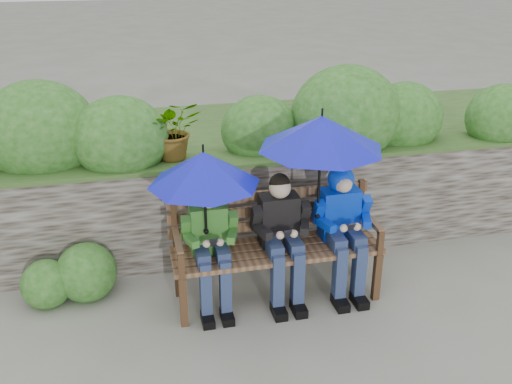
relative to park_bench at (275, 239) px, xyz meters
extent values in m
plane|color=slate|center=(-0.15, -0.02, -0.53)|extent=(60.00, 60.00, 0.00)
cube|color=#322B23|center=(-0.15, 0.73, -0.03)|extent=(8.00, 0.40, 1.00)
cube|color=#324620|center=(-0.15, 0.73, 0.48)|extent=(8.00, 0.42, 0.04)
cube|color=#324620|center=(-0.15, 1.93, -0.05)|extent=(8.00, 2.00, 0.96)
ellipsoid|color=#1F5113|center=(-1.91, 1.02, 0.78)|extent=(1.03, 0.82, 0.93)
ellipsoid|color=#1F5113|center=(-1.21, 0.84, 0.72)|extent=(0.85, 0.68, 0.77)
ellipsoid|color=#1F5113|center=(0.08, 0.93, 0.69)|extent=(0.73, 0.59, 0.66)
ellipsoid|color=#1F5113|center=(0.93, 0.86, 0.79)|extent=(1.08, 0.87, 0.97)
ellipsoid|color=#1F5113|center=(1.56, 0.90, 0.71)|extent=(0.81, 0.65, 0.73)
ellipsoid|color=#1F5113|center=(2.59, 0.78, 0.69)|extent=(0.75, 0.60, 0.67)
sphere|color=#E89EB6|center=(-1.94, 0.83, 0.62)|extent=(0.14, 0.14, 0.14)
sphere|color=#E89EB6|center=(-0.08, 0.83, 0.62)|extent=(0.14, 0.14, 0.14)
sphere|color=#E89EB6|center=(1.85, 0.83, 0.62)|extent=(0.14, 0.14, 0.14)
imported|color=#1F5113|center=(-0.74, 0.83, 0.77)|extent=(0.50, 0.43, 0.55)
imported|color=#1F5113|center=(1.21, 0.83, 0.79)|extent=(0.33, 0.33, 0.59)
sphere|color=#1F5113|center=(-1.60, 0.33, -0.31)|extent=(0.52, 0.52, 0.52)
sphere|color=#1F5113|center=(-1.94, 0.28, -0.35)|extent=(0.43, 0.43, 0.43)
cube|color=#432B19|center=(-0.83, -0.31, -0.31)|extent=(0.06, 0.06, 0.44)
cube|color=#432B19|center=(-0.83, 0.14, -0.31)|extent=(0.06, 0.06, 0.44)
cube|color=#432B19|center=(0.83, -0.31, -0.31)|extent=(0.06, 0.06, 0.44)
cube|color=#432B19|center=(0.83, 0.14, -0.31)|extent=(0.06, 0.06, 0.44)
cube|color=brown|center=(0.00, -0.27, -0.07)|extent=(1.78, 0.10, 0.04)
cube|color=brown|center=(0.00, -0.14, -0.07)|extent=(1.78, 0.10, 0.04)
cube|color=brown|center=(0.00, -0.01, -0.07)|extent=(1.78, 0.10, 0.04)
cube|color=brown|center=(0.00, 0.11, -0.07)|extent=(1.78, 0.10, 0.04)
cube|color=#432B19|center=(-0.83, 0.16, 0.16)|extent=(0.05, 0.05, 0.49)
cube|color=brown|center=(-0.83, -0.08, 0.13)|extent=(0.05, 0.46, 0.04)
cube|color=#432B19|center=(-0.83, -0.31, 0.02)|extent=(0.05, 0.05, 0.22)
cube|color=#432B19|center=(0.83, 0.16, 0.16)|extent=(0.05, 0.05, 0.49)
cube|color=brown|center=(0.83, -0.08, 0.13)|extent=(0.05, 0.46, 0.04)
cube|color=#432B19|center=(0.83, -0.31, 0.02)|extent=(0.05, 0.05, 0.22)
cube|color=brown|center=(0.00, 0.17, 0.06)|extent=(1.78, 0.03, 0.09)
cube|color=brown|center=(0.00, 0.17, 0.20)|extent=(1.78, 0.03, 0.09)
cube|color=brown|center=(0.00, 0.17, 0.34)|extent=(1.78, 0.03, 0.09)
cube|color=#3A872B|center=(-0.56, 0.02, 0.16)|extent=(0.30, 0.18, 0.41)
sphere|color=#D0B493|center=(-0.56, 0.00, 0.44)|extent=(0.17, 0.17, 0.17)
sphere|color=olive|center=(-0.56, 0.01, 0.47)|extent=(0.16, 0.16, 0.16)
cube|color=navy|center=(-0.64, -0.13, 0.00)|extent=(0.11, 0.29, 0.11)
cube|color=navy|center=(-0.64, -0.27, -0.26)|extent=(0.09, 0.10, 0.54)
cube|color=black|center=(-0.64, -0.32, -0.50)|extent=(0.10, 0.20, 0.07)
cube|color=navy|center=(-0.48, -0.13, 0.00)|extent=(0.11, 0.29, 0.11)
cube|color=navy|center=(-0.48, -0.27, -0.26)|extent=(0.09, 0.10, 0.54)
cube|color=black|center=(-0.48, -0.32, -0.50)|extent=(0.10, 0.20, 0.07)
cube|color=#3A872B|center=(-0.75, -0.03, 0.21)|extent=(0.07, 0.16, 0.23)
cube|color=#3A872B|center=(-0.73, -0.14, 0.15)|extent=(0.11, 0.19, 0.06)
sphere|color=#D0B493|center=(-0.62, -0.22, 0.15)|extent=(0.06, 0.06, 0.06)
cube|color=#3A872B|center=(-0.37, -0.03, 0.21)|extent=(0.07, 0.16, 0.23)
cube|color=#3A872B|center=(-0.40, -0.14, 0.15)|extent=(0.11, 0.19, 0.06)
sphere|color=#D0B493|center=(-0.51, -0.22, 0.15)|extent=(0.06, 0.06, 0.06)
cube|color=black|center=(-0.56, -0.23, 0.16)|extent=(0.06, 0.07, 0.09)
cube|color=black|center=(0.04, 0.02, 0.17)|extent=(0.33, 0.19, 0.44)
sphere|color=#D0B493|center=(0.04, 0.00, 0.47)|extent=(0.18, 0.18, 0.18)
sphere|color=black|center=(0.04, 0.01, 0.51)|extent=(0.17, 0.17, 0.17)
cube|color=navy|center=(-0.05, -0.14, 0.01)|extent=(0.12, 0.31, 0.12)
cube|color=navy|center=(-0.05, -0.29, -0.26)|extent=(0.10, 0.11, 0.54)
cube|color=black|center=(-0.05, -0.35, -0.50)|extent=(0.11, 0.21, 0.08)
cube|color=navy|center=(0.12, -0.14, 0.01)|extent=(0.12, 0.31, 0.12)
cube|color=navy|center=(0.12, -0.29, -0.26)|extent=(0.10, 0.11, 0.54)
cube|color=black|center=(0.12, -0.35, -0.50)|extent=(0.11, 0.21, 0.08)
cube|color=black|center=(-0.17, -0.03, 0.23)|extent=(0.08, 0.18, 0.24)
cube|color=black|center=(-0.14, -0.16, 0.16)|extent=(0.12, 0.20, 0.07)
sphere|color=#D0B493|center=(-0.02, -0.24, 0.16)|extent=(0.07, 0.07, 0.07)
cube|color=black|center=(0.24, -0.03, 0.23)|extent=(0.08, 0.18, 0.24)
cube|color=black|center=(0.21, -0.16, 0.16)|extent=(0.12, 0.20, 0.07)
sphere|color=#D0B493|center=(0.09, -0.24, 0.16)|extent=(0.07, 0.07, 0.07)
cube|color=black|center=(0.04, -0.25, 0.17)|extent=(0.06, 0.07, 0.09)
cube|color=#0D45B7|center=(0.58, 0.02, 0.17)|extent=(0.33, 0.19, 0.44)
sphere|color=#D0B493|center=(0.58, 0.00, 0.48)|extent=(0.18, 0.18, 0.18)
sphere|color=#0D45B7|center=(0.58, 0.03, 0.49)|extent=(0.23, 0.23, 0.23)
sphere|color=#D0B493|center=(0.58, -0.05, 0.47)|extent=(0.14, 0.14, 0.14)
cube|color=navy|center=(0.49, -0.14, 0.01)|extent=(0.12, 0.31, 0.12)
cube|color=navy|center=(0.49, -0.29, -0.26)|extent=(0.10, 0.11, 0.54)
cube|color=black|center=(0.49, -0.35, -0.50)|extent=(0.11, 0.21, 0.08)
cube|color=navy|center=(0.67, -0.14, 0.01)|extent=(0.12, 0.31, 0.12)
cube|color=navy|center=(0.67, -0.29, -0.26)|extent=(0.10, 0.11, 0.54)
cube|color=black|center=(0.67, -0.35, -0.50)|extent=(0.11, 0.21, 0.08)
cube|color=#0D45B7|center=(0.37, -0.03, 0.23)|extent=(0.08, 0.18, 0.25)
cube|color=#0D45B7|center=(0.40, -0.16, 0.16)|extent=(0.12, 0.20, 0.07)
sphere|color=#D0B493|center=(0.52, -0.24, 0.16)|extent=(0.07, 0.07, 0.07)
cube|color=#0D45B7|center=(0.79, -0.03, 0.23)|extent=(0.08, 0.18, 0.25)
cube|color=#0D45B7|center=(0.76, -0.16, 0.16)|extent=(0.12, 0.20, 0.07)
sphere|color=#D0B493|center=(0.64, -0.24, 0.16)|extent=(0.07, 0.07, 0.07)
cube|color=black|center=(0.58, -0.25, 0.17)|extent=(0.06, 0.07, 0.09)
cone|color=#1014C5|center=(-0.60, -0.10, 0.74)|extent=(0.88, 0.88, 0.26)
cylinder|color=black|center=(-0.60, -0.10, 0.90)|extent=(0.02, 0.02, 0.06)
cylinder|color=black|center=(-0.60, -0.10, 0.46)|extent=(0.02, 0.02, 0.55)
sphere|color=black|center=(-0.60, -0.10, 0.19)|extent=(0.04, 0.04, 0.04)
cone|color=#1014C5|center=(0.35, -0.07, 0.95)|extent=(1.03, 1.03, 0.27)
cylinder|color=black|center=(0.35, -0.07, 1.11)|extent=(0.02, 0.02, 0.06)
cylinder|color=black|center=(0.35, -0.07, 0.58)|extent=(0.02, 0.02, 0.73)
sphere|color=black|center=(0.35, -0.07, 0.21)|extent=(0.04, 0.04, 0.04)
camera|label=1|loc=(-1.12, -4.15, 2.31)|focal=40.00mm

